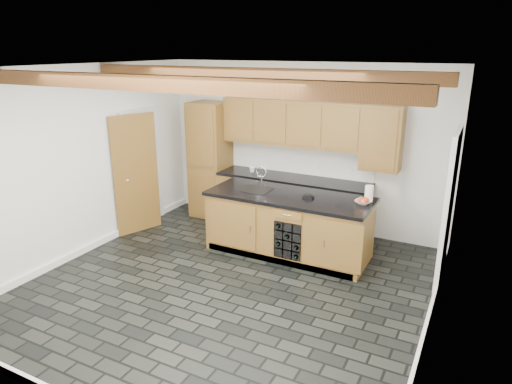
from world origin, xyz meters
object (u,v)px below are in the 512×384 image
Objects in this scene: island at (288,225)px; kitchen_scale at (308,196)px; paper_towel at (369,194)px; fruit_bowl at (363,202)px.

kitchen_scale is at bearing 3.72° from island.
kitchen_scale is 0.70× the size of paper_towel.
island is at bearing -172.07° from kitchen_scale.
paper_towel is at bearing 74.01° from fruit_bowl.
paper_towel reaches higher than kitchen_scale.
paper_towel reaches higher than island.
island is 15.26× the size of kitchen_scale.
fruit_bowl is at bearing 5.91° from island.
paper_towel is (1.11, 0.25, 0.58)m from island.
paper_towel is at bearing 19.96° from kitchen_scale.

